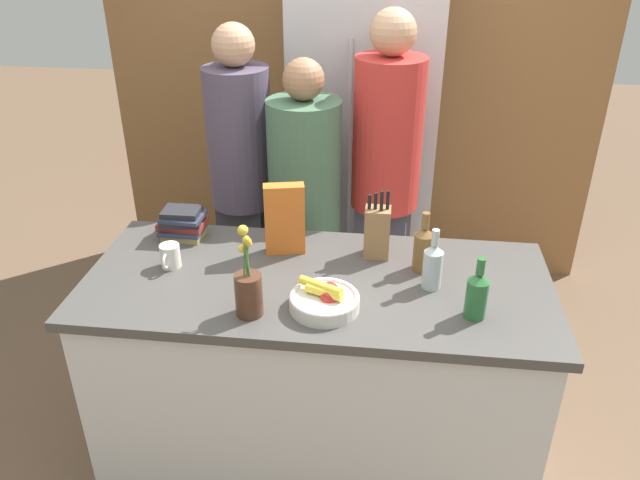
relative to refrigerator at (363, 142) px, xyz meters
The scene contains 16 objects.
ground_plane 1.74m from the refrigerator, 93.67° to the right, with size 14.00×14.00×0.00m, color brown.
kitchen_island 1.53m from the refrigerator, 93.67° to the right, with size 1.82×0.80×0.93m.
back_wall_wood 0.48m from the refrigerator, 104.31° to the left, with size 3.02×0.12×2.60m.
refrigerator is the anchor object (origin of this frame).
fruit_bowl 1.62m from the refrigerator, 91.38° to the right, with size 0.25×0.25×0.10m.
knife_block 1.22m from the refrigerator, 83.95° to the right, with size 0.10×0.09×0.30m.
flower_vase 1.71m from the refrigerator, 100.10° to the right, with size 0.10×0.10×0.35m.
cereal_box 1.26m from the refrigerator, 101.55° to the right, with size 0.17×0.09×0.30m.
coffee_mug 1.57m from the refrigerator, 115.99° to the right, with size 0.08×0.12×0.10m.
book_stack 1.36m from the refrigerator, 121.77° to the right, with size 0.20×0.16×0.13m.
bottle_oil 1.68m from the refrigerator, 72.98° to the right, with size 0.08×0.08×0.24m.
bottle_vinegar 1.34m from the refrigerator, 76.44° to the right, with size 0.08×0.08×0.25m.
bottle_wine 1.48m from the refrigerator, 76.44° to the right, with size 0.07×0.07×0.24m.
person_at_sink 0.83m from the refrigerator, 135.13° to the right, with size 0.32×0.32×1.75m.
person_in_blue 0.78m from the refrigerator, 108.02° to the right, with size 0.35×0.35×1.63m.
person_in_red_tee 0.62m from the refrigerator, 76.37° to the right, with size 0.33×0.33×1.82m.
Camera 1 is at (0.26, -2.04, 2.22)m, focal length 35.00 mm.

